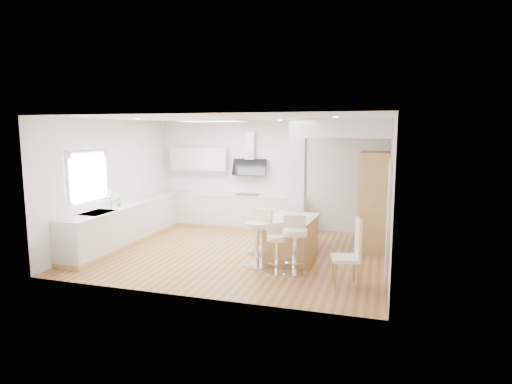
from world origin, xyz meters
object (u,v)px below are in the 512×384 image
(peninsula, at_px, (291,237))
(bar_stool_c, at_px, (295,242))
(dining_chair, at_px, (352,250))
(bar_stool_a, at_px, (258,235))
(bar_stool_b, at_px, (277,246))

(peninsula, relative_size, bar_stool_c, 1.35)
(peninsula, bearing_deg, dining_chair, -41.62)
(bar_stool_a, xyz_separation_m, bar_stool_b, (0.44, -0.25, -0.11))
(bar_stool_c, distance_m, dining_chair, 1.08)
(peninsula, xyz_separation_m, bar_stool_b, (-0.05, -1.01, 0.09))
(peninsula, height_order, dining_chair, dining_chair)
(peninsula, height_order, bar_stool_a, bar_stool_a)
(peninsula, relative_size, bar_stool_b, 1.57)
(peninsula, height_order, bar_stool_b, bar_stool_b)
(bar_stool_b, distance_m, dining_chair, 1.37)
(peninsula, relative_size, dining_chair, 1.22)
(bar_stool_b, relative_size, dining_chair, 0.78)
(bar_stool_b, xyz_separation_m, dining_chair, (1.34, -0.29, 0.11))
(peninsula, xyz_separation_m, bar_stool_a, (-0.48, -0.76, 0.20))
(bar_stool_c, relative_size, dining_chair, 0.91)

